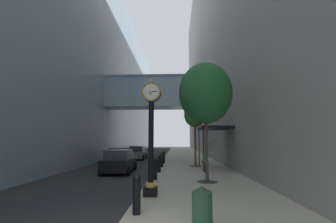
% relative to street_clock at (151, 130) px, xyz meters
% --- Properties ---
extents(ground_plane, '(110.00, 110.00, 0.00)m').
position_rel_street_clock_xyz_m(ground_plane, '(-0.53, 21.98, -2.80)').
color(ground_plane, '#262628').
rests_on(ground_plane, ground).
extents(sidewalk_right, '(5.88, 80.00, 0.14)m').
position_rel_street_clock_xyz_m(sidewalk_right, '(2.41, 24.98, -2.73)').
color(sidewalk_right, '#ADA593').
rests_on(sidewalk_right, ground).
extents(building_block_left, '(21.94, 80.00, 24.59)m').
position_rel_street_clock_xyz_m(building_block_left, '(-11.70, 24.92, 9.46)').
color(building_block_left, '#849EB2').
rests_on(building_block_left, ground).
extents(building_block_right, '(9.00, 80.00, 37.78)m').
position_rel_street_clock_xyz_m(building_block_right, '(9.85, 24.98, 16.09)').
color(building_block_right, gray).
rests_on(building_block_right, ground).
extents(street_clock, '(0.84, 0.55, 4.83)m').
position_rel_street_clock_xyz_m(street_clock, '(0.00, 0.00, 0.00)').
color(street_clock, black).
rests_on(street_clock, sidewalk_right).
extents(bollard_nearest, '(0.26, 0.26, 1.19)m').
position_rel_street_clock_xyz_m(bollard_nearest, '(-0.17, -2.35, -2.04)').
color(bollard_nearest, black).
rests_on(bollard_nearest, sidewalk_right).
extents(bollard_third, '(0.26, 0.26, 1.19)m').
position_rel_street_clock_xyz_m(bollard_third, '(-0.17, 3.80, -2.04)').
color(bollard_third, black).
rests_on(bollard_third, sidewalk_right).
extents(bollard_fourth, '(0.26, 0.26, 1.19)m').
position_rel_street_clock_xyz_m(bollard_fourth, '(-0.17, 6.88, -2.04)').
color(bollard_fourth, black).
rests_on(bollard_fourth, sidewalk_right).
extents(bollard_fifth, '(0.26, 0.26, 1.19)m').
position_rel_street_clock_xyz_m(bollard_fifth, '(-0.17, 9.95, -2.04)').
color(bollard_fifth, black).
rests_on(bollard_fifth, sidewalk_right).
extents(bollard_sixth, '(0.26, 0.26, 1.19)m').
position_rel_street_clock_xyz_m(bollard_sixth, '(-0.17, 13.03, -2.04)').
color(bollard_sixth, black).
rests_on(bollard_sixth, sidewalk_right).
extents(street_tree_near, '(2.98, 2.98, 6.57)m').
position_rel_street_clock_xyz_m(street_tree_near, '(2.70, 3.20, 2.19)').
color(street_tree_near, '#333335').
rests_on(street_tree_near, sidewalk_right).
extents(street_tree_mid_near, '(1.90, 1.90, 5.55)m').
position_rel_street_clock_xyz_m(street_tree_mid_near, '(2.70, 10.73, 1.75)').
color(street_tree_mid_near, '#333335').
rests_on(street_tree_mid_near, sidewalk_right).
extents(trash_bin, '(0.53, 0.53, 1.05)m').
position_rel_street_clock_xyz_m(trash_bin, '(1.71, -3.42, -2.12)').
color(trash_bin, '#234C33').
rests_on(trash_bin, sidewalk_right).
extents(pedestrian_walking, '(0.51, 0.50, 1.60)m').
position_rel_street_clock_xyz_m(pedestrian_walking, '(3.09, 6.83, -1.82)').
color(pedestrian_walking, '#23232D').
rests_on(pedestrian_walking, sidewalk_right).
extents(storefront_awning, '(2.40, 3.60, 3.30)m').
position_rel_street_clock_xyz_m(storefront_awning, '(4.11, 9.17, 0.48)').
color(storefront_awning, black).
rests_on(storefront_awning, sidewalk_right).
extents(car_black_near, '(2.19, 4.19, 1.67)m').
position_rel_street_clock_xyz_m(car_black_near, '(-3.16, 7.55, -1.99)').
color(car_black_near, black).
rests_on(car_black_near, ground).
extents(car_grey_mid, '(1.94, 4.27, 1.66)m').
position_rel_street_clock_xyz_m(car_grey_mid, '(-3.75, 19.12, -1.99)').
color(car_grey_mid, slate).
rests_on(car_grey_mid, ground).
extents(car_white_far, '(2.13, 4.26, 1.62)m').
position_rel_street_clock_xyz_m(car_white_far, '(-4.60, 13.83, -2.01)').
color(car_white_far, silver).
rests_on(car_white_far, ground).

